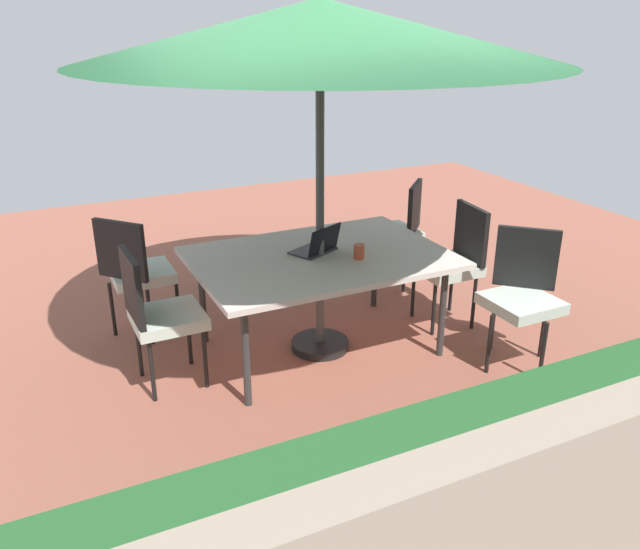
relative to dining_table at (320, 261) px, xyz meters
name	(u,v)px	position (x,y,z in m)	size (l,w,h in m)	color
ground_plane	(320,349)	(0.00, 0.00, -0.72)	(10.00, 10.00, 0.02)	#935442
hedge_row	(624,530)	(0.00, 2.70, -0.19)	(6.30, 0.88, 1.05)	#235628
dining_table	(320,261)	(0.00, 0.00, 0.00)	(1.82, 1.28, 0.76)	silver
patio_umbrella	(320,32)	(0.00, 0.00, 1.56)	(3.20, 3.20, 2.48)	#4C4C4C
chair_east	(158,311)	(1.19, -0.01, -0.16)	(0.47, 0.46, 0.98)	silver
chair_northwest	(522,292)	(-1.21, 0.80, -0.16)	(0.59, 0.59, 0.98)	silver
chair_southeast	(136,269)	(1.17, -0.85, -0.16)	(0.59, 0.58, 0.98)	silver
chair_southwest	(397,228)	(-1.20, -0.84, -0.16)	(0.59, 0.59, 0.98)	silver
chair_west	(453,259)	(-1.17, 0.04, -0.16)	(0.48, 0.47, 0.98)	silver
laptop	(317,247)	(0.00, -0.05, 0.09)	(0.39, 0.36, 0.21)	#2D2D33
cup	(359,252)	(-0.22, 0.18, 0.10)	(0.08, 0.08, 0.10)	#CC4C33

